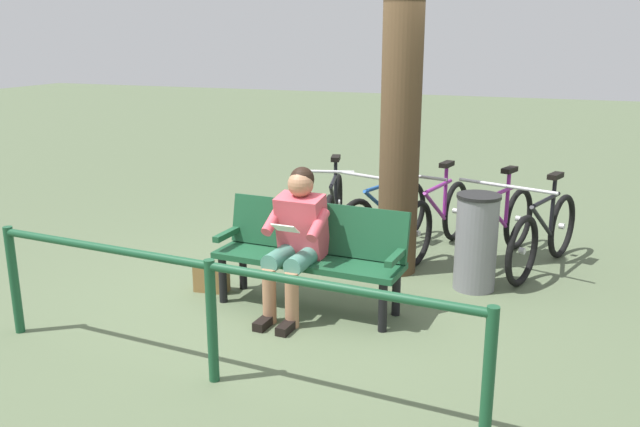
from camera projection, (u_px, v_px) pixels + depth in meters
ground_plane at (288, 301)px, 5.76m from camera, size 40.00×40.00×0.00m
bench at (311, 248)px, 5.55m from camera, size 1.63×0.57×0.87m
person_reading at (296, 234)px, 5.39m from camera, size 0.51×0.78×1.20m
handbag at (212, 278)px, 5.95m from camera, size 0.31×0.17×0.24m
tree_trunk at (401, 112)px, 6.09m from camera, size 0.37×0.37×3.08m
litter_bin at (476, 242)px, 5.93m from camera, size 0.39×0.39×0.88m
bicycle_green at (543, 235)px, 6.42m from camera, size 0.65×1.61×0.94m
bicycle_blue at (498, 226)px, 6.70m from camera, size 0.66×1.61×0.94m
bicycle_red at (438, 219)px, 6.97m from camera, size 0.53×1.66×0.94m
bicycle_black at (384, 217)px, 7.02m from camera, size 0.65×1.61×0.94m
bicycle_silver at (334, 211)px, 7.28m from camera, size 0.57×1.64×0.94m
railing_fence at (211, 296)px, 4.29m from camera, size 3.63×0.34×0.85m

